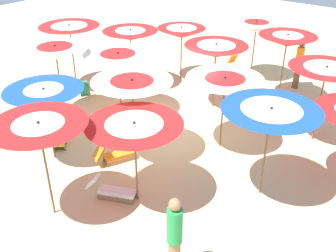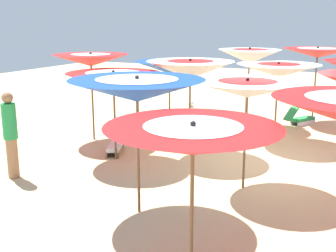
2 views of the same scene
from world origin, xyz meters
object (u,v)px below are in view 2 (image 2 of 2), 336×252
at_px(beach_umbrella_5, 278,70).
at_px(lounger_2, 301,119).
at_px(beach_umbrella_3, 91,60).
at_px(lounger_5, 116,145).
at_px(beach_umbrella_2, 170,67).
at_px(lounger_4, 245,132).
at_px(beach_umbrella_6, 190,69).
at_px(beach_umbrella_10, 247,89).
at_px(beach_umbrella_7, 114,81).
at_px(beachgoer_1, 10,133).
at_px(beach_umbrella_11, 137,90).
at_px(lounger_0, 196,123).
at_px(beach_umbrella_0, 318,53).
at_px(beach_umbrella_15, 193,140).
at_px(lounger_1, 175,140).
at_px(beach_umbrella_1, 250,56).
at_px(beach_ball, 191,103).

bearing_deg(beach_umbrella_5, lounger_2, 171.91).
height_order(beach_umbrella_3, lounger_5, beach_umbrella_3).
height_order(beach_umbrella_2, lounger_4, beach_umbrella_2).
relative_size(beach_umbrella_6, beach_umbrella_10, 1.07).
distance_m(beach_umbrella_7, beachgoer_1, 2.60).
relative_size(beach_umbrella_7, beach_umbrella_11, 0.92).
distance_m(beach_umbrella_7, lounger_0, 4.07).
height_order(beach_umbrella_0, beach_umbrella_15, beach_umbrella_0).
bearing_deg(beach_umbrella_6, lounger_5, -65.87).
bearing_deg(beach_umbrella_15, lounger_0, -157.55).
distance_m(beach_umbrella_3, beach_umbrella_11, 5.08).
xyz_separation_m(beach_umbrella_6, lounger_1, (-0.26, -0.54, -1.93)).
bearing_deg(beach_umbrella_7, beach_umbrella_3, -128.66).
bearing_deg(beach_umbrella_0, beach_umbrella_1, -51.99).
bearing_deg(beachgoer_1, beach_umbrella_3, 117.61).
relative_size(beach_umbrella_1, beach_umbrella_7, 1.12).
bearing_deg(lounger_4, beach_umbrella_3, -169.92).
xyz_separation_m(beach_umbrella_7, lounger_5, (-0.51, -0.33, -1.74)).
bearing_deg(beach_umbrella_7, lounger_2, 148.91).
bearing_deg(beach_ball, beach_umbrella_11, 18.21).
bearing_deg(beach_umbrella_15, beach_umbrella_2, -151.64).
distance_m(beach_umbrella_0, beach_umbrella_11, 8.86).
height_order(beach_umbrella_0, beach_umbrella_2, beach_umbrella_0).
relative_size(beach_umbrella_15, lounger_1, 1.77).
height_order(beach_umbrella_0, beach_umbrella_1, beach_umbrella_0).
height_order(beach_umbrella_7, lounger_5, beach_umbrella_7).
xyz_separation_m(beach_umbrella_1, beach_umbrella_15, (8.81, 1.86, -0.30)).
bearing_deg(lounger_0, beach_umbrella_0, 175.58).
height_order(beach_umbrella_3, beach_ball, beach_umbrella_3).
xyz_separation_m(beach_umbrella_1, beach_umbrella_5, (1.52, 1.25, -0.23)).
relative_size(beach_umbrella_1, lounger_1, 2.04).
distance_m(beach_umbrella_2, beach_umbrella_6, 2.33).
bearing_deg(lounger_5, beach_umbrella_11, 16.64).
height_order(beach_umbrella_6, lounger_0, beach_umbrella_6).
bearing_deg(lounger_5, beach_umbrella_15, 19.56).
distance_m(beach_umbrella_0, beach_umbrella_3, 7.34).
relative_size(beach_umbrella_10, beach_umbrella_15, 1.04).
distance_m(beachgoer_1, beach_ball, 9.02).
relative_size(beach_umbrella_0, lounger_5, 1.97).
height_order(lounger_0, lounger_1, lounger_1).
height_order(beach_umbrella_1, lounger_4, beach_umbrella_1).
bearing_deg(beach_umbrella_2, lounger_2, 126.73).
bearing_deg(beach_umbrella_6, beach_umbrella_7, -47.54).
xyz_separation_m(beach_umbrella_0, lounger_2, (0.66, -0.27, -2.09)).
bearing_deg(beach_umbrella_1, beachgoer_1, -24.24).
xyz_separation_m(beach_umbrella_5, beach_umbrella_10, (3.80, 0.24, 0.03)).
bearing_deg(beach_umbrella_3, beachgoer_1, 4.90).
bearing_deg(beach_umbrella_2, beach_umbrella_3, -39.46).
bearing_deg(lounger_2, beach_umbrella_5, -157.64).
relative_size(lounger_2, lounger_4, 1.02).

